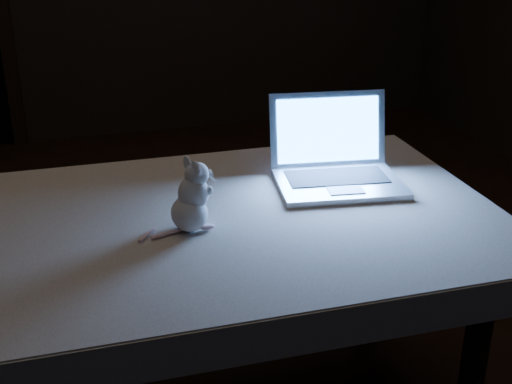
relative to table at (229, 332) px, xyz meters
name	(u,v)px	position (x,y,z in m)	size (l,w,h in m)	color
floor	(190,353)	(-0.05, 0.41, -0.35)	(5.00, 5.00, 0.00)	black
table	(229,332)	(0.00, 0.00, 0.00)	(1.32, 0.85, 0.71)	black
tablecloth	(222,223)	(0.00, 0.06, 0.31)	(1.42, 0.95, 0.10)	beige
laptop	(341,148)	(0.35, 0.10, 0.48)	(0.35, 0.31, 0.24)	silver
plush_mouse	(189,196)	(-0.11, -0.05, 0.45)	(0.13, 0.13, 0.18)	white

